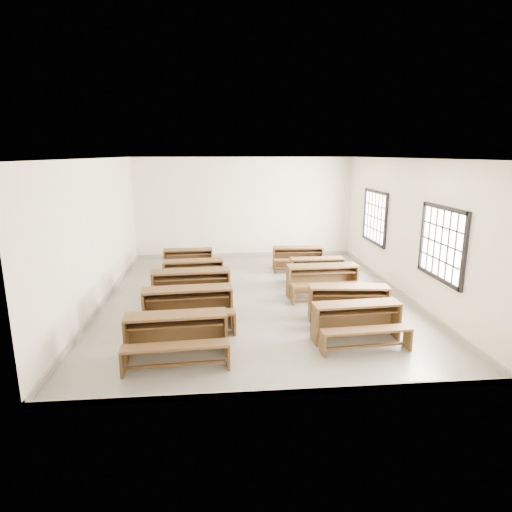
{
  "coord_description": "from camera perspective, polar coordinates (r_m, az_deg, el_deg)",
  "views": [
    {
      "loc": [
        -0.88,
        -9.54,
        3.3
      ],
      "look_at": [
        0.0,
        0.0,
        1.0
      ],
      "focal_mm": 30.0,
      "sensor_mm": 36.0,
      "label": 1
    }
  ],
  "objects": [
    {
      "name": "desk_set_3",
      "position": [
        10.95,
        -8.33,
        -2.04
      ],
      "size": [
        1.55,
        0.88,
        0.68
      ],
      "rotation": [
        0.0,
        0.0,
        0.07
      ],
      "color": "brown",
      "rests_on": "ground"
    },
    {
      "name": "desk_set_5",
      "position": [
        7.93,
        13.32,
        -8.24
      ],
      "size": [
        1.62,
        0.91,
        0.71
      ],
      "rotation": [
        0.0,
        0.0,
        0.06
      ],
      "color": "brown",
      "rests_on": "ground"
    },
    {
      "name": "desk_set_9",
      "position": [
        12.55,
        5.61,
        -0.03
      ],
      "size": [
        1.49,
        0.83,
        0.65
      ],
      "rotation": [
        0.0,
        0.0,
        -0.05
      ],
      "color": "brown",
      "rests_on": "ground"
    },
    {
      "name": "room",
      "position": [
        9.66,
        0.53,
        6.62
      ],
      "size": [
        8.5,
        8.5,
        3.2
      ],
      "color": "slate",
      "rests_on": "ground"
    },
    {
      "name": "desk_set_4",
      "position": [
        12.48,
        -9.03,
        -0.28
      ],
      "size": [
        1.42,
        0.78,
        0.63
      ],
      "rotation": [
        0.0,
        0.0,
        0.04
      ],
      "color": "brown",
      "rests_on": "ground"
    },
    {
      "name": "desk_set_0",
      "position": [
        7.24,
        -10.57,
        -10.06
      ],
      "size": [
        1.71,
        0.96,
        0.75
      ],
      "rotation": [
        0.0,
        0.0,
        0.06
      ],
      "color": "brown",
      "rests_on": "ground"
    },
    {
      "name": "desk_set_6",
      "position": [
        8.85,
        12.29,
        -5.85
      ],
      "size": [
        1.66,
        0.97,
        0.71
      ],
      "rotation": [
        0.0,
        0.0,
        -0.09
      ],
      "color": "brown",
      "rests_on": "ground"
    },
    {
      "name": "desk_set_1",
      "position": [
        8.43,
        -9.05,
        -6.42
      ],
      "size": [
        1.79,
        1.03,
        0.78
      ],
      "rotation": [
        0.0,
        0.0,
        0.08
      ],
      "color": "brown",
      "rests_on": "ground"
    },
    {
      "name": "desk_set_2",
      "position": [
        9.65,
        -8.62,
        -3.82
      ],
      "size": [
        1.78,
        1.0,
        0.78
      ],
      "rotation": [
        0.0,
        0.0,
        0.06
      ],
      "color": "brown",
      "rests_on": "ground"
    },
    {
      "name": "desk_set_8",
      "position": [
        11.37,
        8.18,
        -1.6
      ],
      "size": [
        1.4,
        0.73,
        0.63
      ],
      "rotation": [
        0.0,
        0.0,
        0.01
      ],
      "color": "brown",
      "rests_on": "ground"
    },
    {
      "name": "desk_set_7",
      "position": [
        10.22,
        8.87,
        -2.95
      ],
      "size": [
        1.68,
        0.91,
        0.75
      ],
      "rotation": [
        0.0,
        0.0,
        0.03
      ],
      "color": "brown",
      "rests_on": "ground"
    }
  ]
}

